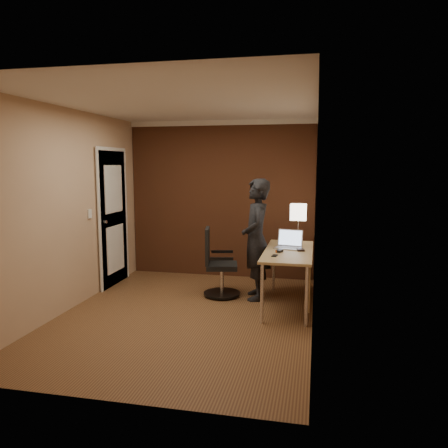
# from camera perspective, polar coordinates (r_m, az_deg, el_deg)

# --- Properties ---
(room) EXTENTS (4.00, 4.00, 4.00)m
(room) POSITION_cam_1_polar(r_m,az_deg,el_deg) (6.69, -3.46, 3.98)
(room) COLOR brown
(room) RESTS_ON ground
(desk) EXTENTS (0.60, 1.50, 0.73)m
(desk) POSITION_cam_1_polar(r_m,az_deg,el_deg) (5.63, 9.16, -4.72)
(desk) COLOR tan
(desk) RESTS_ON ground
(desk_lamp) EXTENTS (0.22, 0.22, 0.54)m
(desk_lamp) POSITION_cam_1_polar(r_m,az_deg,el_deg) (6.16, 9.69, 1.49)
(desk_lamp) COLOR silver
(desk_lamp) RESTS_ON desk
(laptop) EXTENTS (0.37, 0.31, 0.23)m
(laptop) POSITION_cam_1_polar(r_m,az_deg,el_deg) (5.77, 8.49, -2.46)
(laptop) COLOR silver
(laptop) RESTS_ON desk
(mouse) EXTENTS (0.09, 0.12, 0.03)m
(mouse) POSITION_cam_1_polar(r_m,az_deg,el_deg) (5.47, 7.25, -3.51)
(mouse) COLOR black
(mouse) RESTS_ON desk
(phone) EXTENTS (0.07, 0.12, 0.01)m
(phone) POSITION_cam_1_polar(r_m,az_deg,el_deg) (5.24, 6.62, -4.13)
(phone) COLOR black
(phone) RESTS_ON desk
(wallet) EXTENTS (0.11, 0.13, 0.02)m
(wallet) POSITION_cam_1_polar(r_m,az_deg,el_deg) (5.60, 9.96, -3.36)
(wallet) COLOR black
(wallet) RESTS_ON desk
(office_chair) EXTENTS (0.51, 0.57, 0.93)m
(office_chair) POSITION_cam_1_polar(r_m,az_deg,el_deg) (6.03, -0.84, -5.62)
(office_chair) COLOR black
(office_chair) RESTS_ON ground
(person) EXTENTS (0.50, 0.66, 1.63)m
(person) POSITION_cam_1_polar(r_m,az_deg,el_deg) (5.87, 4.22, -2.02)
(person) COLOR black
(person) RESTS_ON ground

